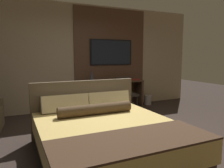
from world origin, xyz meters
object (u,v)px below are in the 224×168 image
bed (106,136)px  vase_tall (92,76)px  waste_bin (148,100)px  book (136,79)px  desk (114,90)px  desk_chair (125,91)px  tv (111,52)px

bed → vase_tall: 2.84m
bed → waste_bin: 3.58m
vase_tall → book: (1.32, -0.05, -0.15)m
desk → book: (0.65, -0.07, 0.27)m
desk → desk_chair: size_ratio=1.82×
desk_chair → book: size_ratio=3.47×
tv → vase_tall: tv is taller
book → tv: bearing=158.2°
bed → desk: 3.04m
desk_chair → book: 0.73m
vase_tall → waste_bin: (1.74, -0.07, -0.78)m
desk_chair → waste_bin: size_ratio=3.19×
desk → vase_tall: bearing=-177.9°
book → bed: bearing=-128.0°
tv → vase_tall: bearing=-162.5°
desk_chair → vase_tall: size_ratio=2.66×
bed → vase_tall: size_ratio=6.47×
bed → book: 3.36m
waste_bin → bed: bearing=-133.5°
vase_tall → book: 1.33m
bed → desk_chair: bearing=56.0°
desk → tv: size_ratio=1.29×
desk_chair → vase_tall: vase_tall is taller
bed → book: (2.04, 2.62, 0.47)m
desk → waste_bin: bearing=-5.1°
desk → waste_bin: size_ratio=5.82×
tv → vase_tall: (-0.67, -0.21, -0.62)m
book → waste_bin: 0.76m
bed → waste_bin: bed is taller
desk_chair → book: desk_chair is taller
tv → bed: bearing=-115.8°
bed → vase_tall: bearing=74.8°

